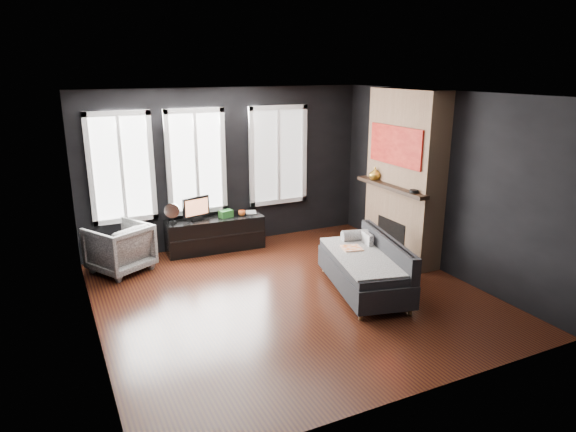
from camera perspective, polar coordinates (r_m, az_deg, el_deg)
name	(u,v)px	position (r m, az deg, el deg)	size (l,w,h in m)	color
floor	(291,296)	(7.12, 0.33, -8.86)	(5.00, 5.00, 0.00)	black
ceiling	(291,94)	(6.45, 0.37, 13.41)	(5.00, 5.00, 0.00)	white
wall_back	(227,168)	(8.91, -6.78, 5.34)	(5.00, 0.02, 2.70)	black
wall_left	(86,225)	(6.03, -21.51, -0.99)	(0.02, 5.00, 2.70)	black
wall_right	(440,182)	(8.05, 16.58, 3.59)	(0.02, 5.00, 2.70)	black
windows	(200,108)	(8.61, -9.81, 11.76)	(4.00, 0.16, 1.76)	white
fireplace	(404,176)	(8.36, 12.82, 4.33)	(0.70, 1.62, 2.70)	#93724C
sofa	(364,265)	(7.20, 8.45, -5.40)	(0.90, 1.79, 0.77)	black
stripe_pillow	(367,243)	(7.57, 8.79, -2.95)	(0.07, 0.29, 0.29)	gray
armchair	(119,246)	(8.21, -18.22, -3.15)	(0.79, 0.74, 0.82)	white
media_console	(215,234)	(8.84, -8.13, -1.97)	(1.64, 0.51, 0.56)	black
monitor	(196,207)	(8.64, -10.18, 1.00)	(0.50, 0.11, 0.44)	black
desk_fan	(172,213)	(8.53, -12.75, 0.33)	(0.25, 0.25, 0.35)	gray
mug	(242,212)	(8.81, -5.16, 0.41)	(0.12, 0.10, 0.12)	orange
book	(246,206)	(8.96, -4.72, 1.09)	(0.18, 0.02, 0.24)	#9E987C
storage_box	(226,214)	(8.76, -6.92, 0.25)	(0.22, 0.14, 0.12)	#246A27
mantel_vase	(375,174)	(8.57, 9.63, 4.65)	(0.20, 0.21, 0.20)	#F19937
mantel_clock	(414,191)	(7.81, 13.82, 2.70)	(0.13, 0.13, 0.04)	black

